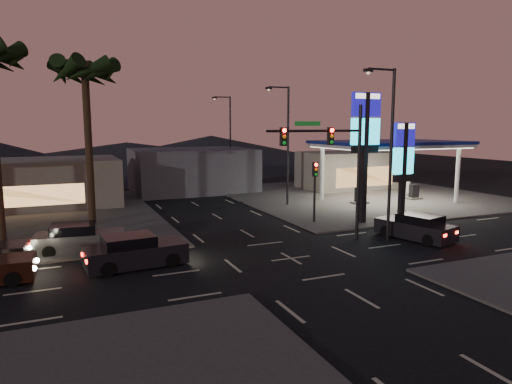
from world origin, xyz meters
name	(u,v)px	position (x,y,z in m)	size (l,w,h in m)	color
ground	(291,258)	(0.00, 0.00, 0.00)	(140.00, 140.00, 0.00)	black
corner_lot_ne	(360,196)	(16.00, 16.00, 0.06)	(24.00, 24.00, 0.12)	#47443F
gas_station	(390,145)	(16.00, 12.00, 5.08)	(12.20, 8.20, 5.47)	silver
convenience_store	(348,170)	(18.00, 21.00, 2.00)	(10.00, 6.00, 4.00)	#726B5B
pylon_sign_tall	(365,132)	(8.50, 5.50, 6.39)	(2.20, 0.35, 9.00)	black
pylon_sign_short	(403,157)	(11.00, 4.50, 4.66)	(1.60, 0.35, 7.00)	black
traffic_signal_mast	(334,153)	(3.76, 1.99, 5.23)	(6.10, 0.39, 8.00)	black
pedestal_signal	(315,182)	(5.50, 6.98, 2.92)	(0.32, 0.39, 4.30)	black
streetlight_near	(389,144)	(6.79, 1.00, 5.72)	(2.14, 0.25, 10.00)	black
streetlight_mid	(286,139)	(6.79, 14.00, 5.72)	(2.14, 0.25, 10.00)	black
streetlight_far	(229,135)	(6.79, 28.00, 5.72)	(2.14, 0.25, 10.00)	black
palm_a	(85,81)	(-9.00, 9.50, 9.43)	(4.41, 4.41, 10.86)	black
building_far_west	(17,184)	(-14.00, 22.00, 2.00)	(16.00, 8.00, 4.00)	#726B5B
building_far_mid	(192,170)	(2.00, 26.00, 2.20)	(12.00, 9.00, 4.40)	#4C4C51
hill_right	(211,149)	(15.00, 60.00, 2.50)	(50.00, 50.00, 5.00)	black
hill_center	(127,154)	(0.00, 60.00, 2.00)	(60.00, 60.00, 4.00)	black
car_lane_a_front	(134,252)	(-7.61, 1.80, 0.73)	(4.99, 2.41, 1.58)	black
car_lane_b_front	(79,239)	(-9.97, 5.73, 0.72)	(4.88, 2.43, 1.54)	#525254
suv_station	(416,227)	(8.84, 0.66, 0.71)	(3.01, 4.92, 1.54)	black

